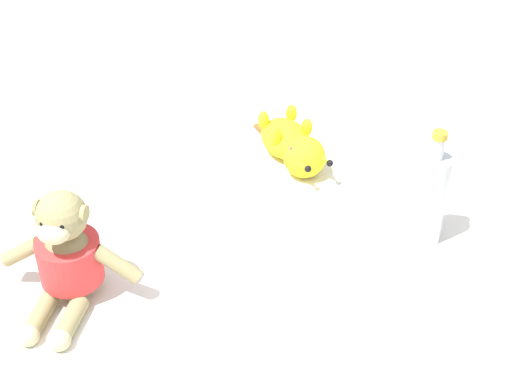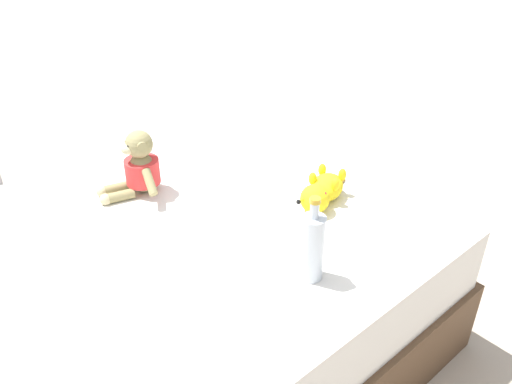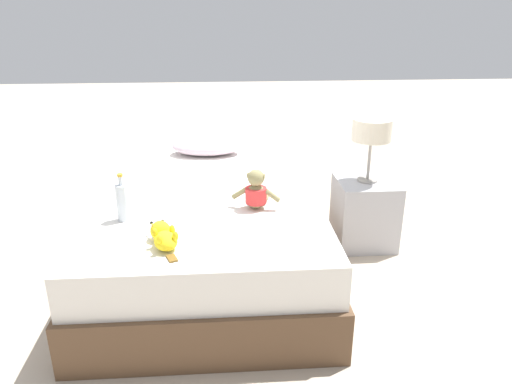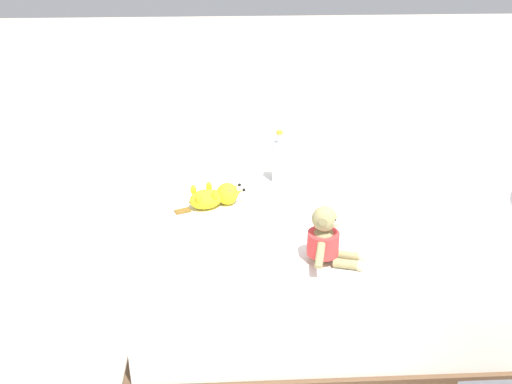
% 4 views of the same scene
% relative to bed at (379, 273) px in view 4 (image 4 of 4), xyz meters
% --- Properties ---
extents(ground_plane, '(16.00, 16.00, 0.00)m').
position_rel_bed_xyz_m(ground_plane, '(0.00, 0.00, -0.26)').
color(ground_plane, '#B7A893').
extents(bed, '(1.38, 2.10, 0.52)m').
position_rel_bed_xyz_m(bed, '(0.00, 0.00, 0.00)').
color(bed, brown).
rests_on(bed, ground_plane).
extents(plush_monkey, '(0.28, 0.24, 0.24)m').
position_rel_bed_xyz_m(plush_monkey, '(0.29, -0.31, 0.36)').
color(plush_monkey, '#8E8456').
rests_on(plush_monkey, bed).
extents(plush_yellow_creature, '(0.18, 0.32, 0.10)m').
position_rel_bed_xyz_m(plush_yellow_creature, '(-0.19, -0.73, 0.31)').
color(plush_yellow_creature, yellow).
rests_on(plush_yellow_creature, bed).
extents(glass_bottle, '(0.07, 0.07, 0.26)m').
position_rel_bed_xyz_m(glass_bottle, '(-0.44, -0.42, 0.37)').
color(glass_bottle, silver).
rests_on(glass_bottle, bed).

